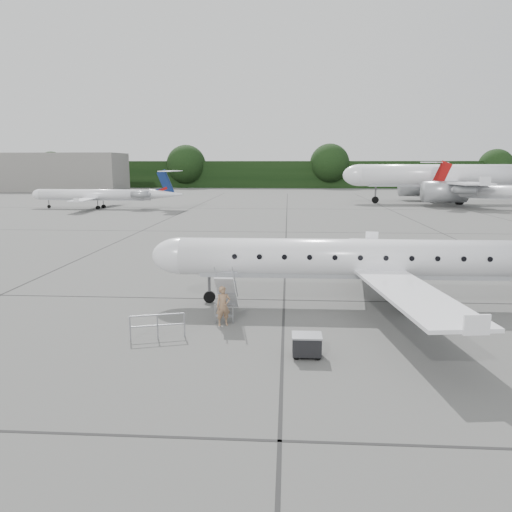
# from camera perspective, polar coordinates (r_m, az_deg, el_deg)

# --- Properties ---
(ground) EXTENTS (320.00, 320.00, 0.00)m
(ground) POSITION_cam_1_polar(r_m,az_deg,el_deg) (24.38, 16.26, -6.90)
(ground) COLOR #61615F
(ground) RESTS_ON ground
(treeline) EXTENTS (260.00, 4.00, 8.00)m
(treeline) POSITION_cam_1_polar(r_m,az_deg,el_deg) (152.83, 5.73, 9.25)
(treeline) COLOR black
(treeline) RESTS_ON ground
(terminal_building) EXTENTS (40.00, 14.00, 10.00)m
(terminal_building) POSITION_cam_1_polar(r_m,az_deg,el_deg) (147.63, -22.61, 8.86)
(terminal_building) COLOR slate
(terminal_building) RESTS_ON ground
(main_regional_jet) EXTENTS (26.57, 19.19, 6.79)m
(main_regional_jet) POSITION_cam_1_polar(r_m,az_deg,el_deg) (25.65, 14.63, 1.82)
(main_regional_jet) COLOR white
(main_regional_jet) RESTS_ON ground
(airstair) EXTENTS (0.86, 2.49, 2.13)m
(airstair) POSITION_cam_1_polar(r_m,az_deg,el_deg) (23.59, -3.35, -4.37)
(airstair) COLOR white
(airstair) RESTS_ON ground
(passenger) EXTENTS (0.76, 0.64, 1.78)m
(passenger) POSITION_cam_1_polar(r_m,az_deg,el_deg) (22.31, -3.77, -5.72)
(passenger) COLOR #936E50
(passenger) RESTS_ON ground
(safety_railing) EXTENTS (2.13, 0.70, 1.00)m
(safety_railing) POSITION_cam_1_polar(r_m,az_deg,el_deg) (21.15, -11.18, -7.92)
(safety_railing) COLOR #93969B
(safety_railing) RESTS_ON ground
(baggage_cart) EXTENTS (1.07, 0.87, 0.92)m
(baggage_cart) POSITION_cam_1_polar(r_m,az_deg,el_deg) (18.96, 5.82, -10.09)
(baggage_cart) COLOR black
(baggage_cart) RESTS_ON ground
(bg_narrowbody) EXTENTS (40.03, 29.35, 14.10)m
(bg_narrowbody) POSITION_cam_1_polar(r_m,az_deg,el_deg) (97.66, 20.86, 9.76)
(bg_narrowbody) COLOR white
(bg_narrowbody) RESTS_ON ground
(bg_regional_left) EXTENTS (24.14, 17.76, 6.19)m
(bg_regional_left) POSITION_cam_1_polar(r_m,az_deg,el_deg) (85.01, -17.96, 7.26)
(bg_regional_left) COLOR white
(bg_regional_left) RESTS_ON ground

